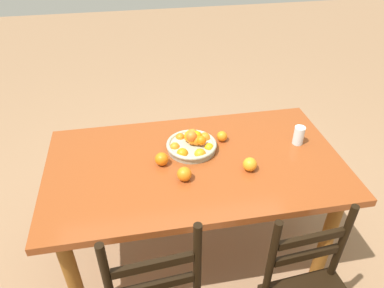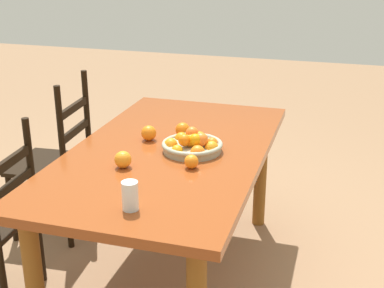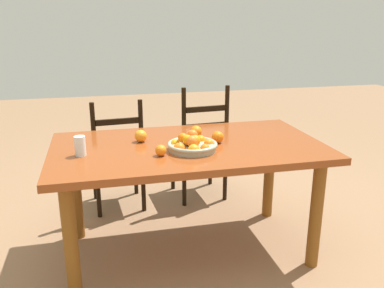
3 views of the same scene
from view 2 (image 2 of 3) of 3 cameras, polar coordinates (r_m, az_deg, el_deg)
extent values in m
plane|color=#916C4C|center=(3.04, -2.23, -14.03)|extent=(12.00, 12.00, 0.00)
cube|color=brown|center=(2.68, -2.45, -0.95)|extent=(1.71, 0.95, 0.04)
cylinder|color=brown|center=(3.41, 7.37, -3.13)|extent=(0.08, 0.08, 0.72)
cylinder|color=brown|center=(3.58, -3.96, -1.82)|extent=(0.08, 0.08, 0.72)
cube|color=black|center=(3.40, -14.97, -2.11)|extent=(0.46, 0.46, 0.03)
cylinder|color=black|center=(3.72, -15.94, -4.06)|extent=(0.04, 0.04, 0.44)
cylinder|color=black|center=(3.44, -18.76, -6.56)|extent=(0.04, 0.04, 0.44)
cylinder|color=black|center=(3.57, -10.65, -4.68)|extent=(0.04, 0.04, 0.44)
cylinder|color=black|center=(3.27, -13.11, -7.38)|extent=(0.04, 0.04, 0.44)
cylinder|color=black|center=(3.38, -11.23, 3.24)|extent=(0.04, 0.04, 0.54)
cylinder|color=black|center=(3.07, -13.89, 1.17)|extent=(0.04, 0.04, 0.54)
cube|color=black|center=(3.24, -12.43, 1.41)|extent=(0.33, 0.05, 0.04)
cube|color=black|center=(3.20, -12.62, 3.80)|extent=(0.33, 0.05, 0.04)
cylinder|color=black|center=(3.01, -16.02, -10.39)|extent=(0.04, 0.04, 0.43)
cylinder|color=black|center=(2.75, -19.57, -14.05)|extent=(0.04, 0.04, 0.43)
cylinder|color=black|center=(2.80, -16.99, -1.94)|extent=(0.04, 0.04, 0.47)
cube|color=black|center=(2.67, -18.73, -4.17)|extent=(0.33, 0.05, 0.04)
cube|color=black|center=(2.63, -19.02, -1.83)|extent=(0.33, 0.05, 0.04)
cylinder|color=#A1A38A|center=(2.63, 0.00, -0.43)|extent=(0.29, 0.29, 0.04)
torus|color=#A1A38A|center=(2.63, 0.00, -0.05)|extent=(0.30, 0.30, 0.02)
sphere|color=orange|center=(2.72, 0.54, 0.62)|extent=(0.06, 0.06, 0.06)
sphere|color=orange|center=(2.71, -1.14, 0.57)|extent=(0.07, 0.07, 0.07)
sphere|color=orange|center=(2.63, -2.29, -0.10)|extent=(0.07, 0.07, 0.07)
sphere|color=orange|center=(2.56, -1.61, -0.76)|extent=(0.06, 0.06, 0.06)
sphere|color=orange|center=(2.53, 0.61, -0.92)|extent=(0.07, 0.07, 0.07)
sphere|color=orange|center=(2.59, 2.11, -0.45)|extent=(0.07, 0.07, 0.07)
sphere|color=orange|center=(2.66, 2.17, 0.08)|extent=(0.06, 0.06, 0.06)
sphere|color=orange|center=(2.61, 0.00, 1.16)|extent=(0.06, 0.06, 0.06)
sphere|color=orange|center=(2.59, -0.32, 0.39)|extent=(0.06, 0.06, 0.06)
sphere|color=orange|center=(2.59, 0.99, 0.47)|extent=(0.07, 0.07, 0.07)
sphere|color=orange|center=(2.61, 0.78, 0.63)|extent=(0.07, 0.07, 0.07)
sphere|color=orange|center=(2.57, -0.83, 0.40)|extent=(0.06, 0.06, 0.06)
sphere|color=orange|center=(2.57, 0.36, 0.44)|extent=(0.06, 0.06, 0.06)
sphere|color=orange|center=(2.59, -0.04, 0.40)|extent=(0.07, 0.07, 0.07)
sphere|color=orange|center=(2.61, -0.02, 0.58)|extent=(0.06, 0.06, 0.06)
sphere|color=orange|center=(2.43, -0.07, -1.90)|extent=(0.07, 0.07, 0.07)
sphere|color=orange|center=(2.83, -1.01, 1.55)|extent=(0.08, 0.08, 0.08)
sphere|color=orange|center=(2.79, -4.67, 1.18)|extent=(0.08, 0.08, 0.08)
sphere|color=orange|center=(2.46, -7.42, -1.66)|extent=(0.08, 0.08, 0.08)
cylinder|color=silver|center=(2.07, -6.66, -5.54)|extent=(0.06, 0.06, 0.12)
camera|label=1|loc=(3.61, -28.00, 23.81)|focal=33.54mm
camera|label=3|loc=(2.40, 57.58, 6.38)|focal=37.80mm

